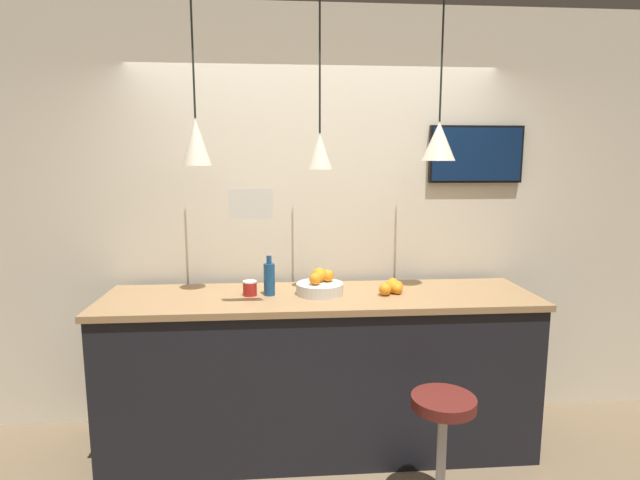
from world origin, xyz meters
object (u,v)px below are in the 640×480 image
Objects in this scene: bar_stool at (442,441)px; spread_jar at (250,288)px; fruit_bowl at (320,286)px; mounted_tv at (476,154)px; juice_bottle at (269,278)px.

spread_jar is at bearing 145.14° from bar_stool.
fruit_bowl is 1.45m from mounted_tv.
juice_bottle is at bearing 0.00° from spread_jar.
bar_stool is 2.22× the size of fruit_bowl.
mounted_tv is (1.13, 0.38, 0.83)m from fruit_bowl.
juice_bottle reaches higher than bar_stool.
fruit_bowl is at bearing 0.80° from spread_jar.
juice_bottle is (-0.90, 0.71, 0.72)m from bar_stool.
mounted_tv is (0.55, 1.10, 1.49)m from bar_stool.
mounted_tv is at bearing 18.71° from fruit_bowl.
spread_jar is at bearing -179.20° from fruit_bowl.
juice_bottle reaches higher than fruit_bowl.
juice_bottle is at bearing -178.90° from fruit_bowl.
spread_jar is at bearing -166.12° from mounted_tv.
fruit_bowl is 3.19× the size of spread_jar.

